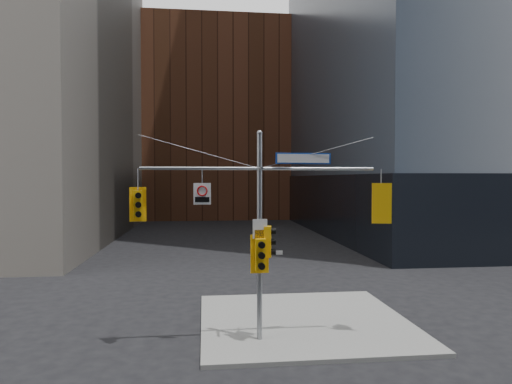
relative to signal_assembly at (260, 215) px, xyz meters
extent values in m
plane|color=black|center=(0.00, -1.99, -4.42)|extent=(160.00, 160.00, 0.00)
cube|color=gray|center=(2.00, 2.01, -4.34)|extent=(8.00, 8.00, 0.15)
cube|color=black|center=(28.00, 30.01, -1.42)|extent=(36.40, 36.40, 6.00)
cube|color=brown|center=(0.00, 56.01, 9.58)|extent=(26.00, 20.00, 28.00)
cylinder|color=gray|center=(0.00, 0.01, -0.82)|extent=(0.18, 0.18, 7.20)
sphere|color=gray|center=(0.00, 0.01, 2.78)|extent=(0.20, 0.20, 0.20)
cylinder|color=gray|center=(-2.00, 0.01, 1.58)|extent=(4.00, 0.11, 0.11)
cylinder|color=gray|center=(2.00, 0.01, 1.58)|extent=(4.00, 0.11, 0.11)
cylinder|color=gray|center=(0.00, -0.34, 1.58)|extent=(0.10, 0.70, 0.10)
cylinder|color=gray|center=(-2.00, 0.01, 2.13)|extent=(4.00, 0.02, 1.12)
cylinder|color=gray|center=(2.00, 0.01, 2.13)|extent=(4.00, 0.02, 1.12)
cube|color=#FFB40D|center=(-4.04, 0.01, 0.38)|extent=(0.33, 0.26, 0.93)
cube|color=#FFB40D|center=(-4.07, 0.16, 0.38)|extent=(0.55, 0.13, 1.15)
cylinder|color=black|center=(-4.01, -0.17, 0.69)|extent=(0.22, 0.17, 0.19)
cylinder|color=black|center=(-4.03, -0.10, 0.69)|extent=(0.17, 0.05, 0.17)
cylinder|color=black|center=(-4.01, -0.17, 0.38)|extent=(0.22, 0.17, 0.19)
cylinder|color=black|center=(-4.03, -0.10, 0.38)|extent=(0.17, 0.05, 0.17)
cylinder|color=black|center=(-4.01, -0.17, 0.07)|extent=(0.22, 0.17, 0.19)
cylinder|color=#0CE559|center=(-4.03, -0.10, 0.07)|extent=(0.17, 0.05, 0.17)
cube|color=#FFB40D|center=(4.30, 0.01, 0.38)|extent=(0.42, 0.34, 1.13)
cube|color=#FFB40D|center=(4.25, -0.18, 0.38)|extent=(0.66, 0.20, 1.40)
cylinder|color=black|center=(4.35, 0.22, 0.76)|extent=(0.27, 0.23, 0.24)
cylinder|color=black|center=(4.33, 0.13, 0.76)|extent=(0.20, 0.07, 0.21)
cylinder|color=black|center=(4.35, 0.22, 0.38)|extent=(0.27, 0.23, 0.24)
cylinder|color=black|center=(4.33, 0.13, 0.38)|extent=(0.20, 0.07, 0.21)
cylinder|color=black|center=(4.35, 0.22, 0.01)|extent=(0.27, 0.23, 0.24)
cylinder|color=black|center=(4.33, 0.13, 0.01)|extent=(0.20, 0.07, 0.21)
cube|color=#FFB40D|center=(0.28, 0.01, -0.91)|extent=(0.30, 0.38, 1.06)
cylinder|color=black|center=(0.48, -0.03, -0.56)|extent=(0.20, 0.25, 0.22)
cylinder|color=black|center=(0.40, -0.02, -0.56)|extent=(0.06, 0.19, 0.19)
cylinder|color=black|center=(0.48, -0.03, -0.91)|extent=(0.20, 0.25, 0.22)
cylinder|color=black|center=(0.40, -0.02, -0.91)|extent=(0.06, 0.19, 0.19)
cylinder|color=black|center=(0.48, -0.03, -1.27)|extent=(0.20, 0.25, 0.22)
cylinder|color=black|center=(0.40, -0.02, -1.27)|extent=(0.06, 0.19, 0.19)
cube|color=#FFB40D|center=(0.00, -0.27, -1.31)|extent=(0.36, 0.26, 1.06)
cube|color=#FFB40D|center=(-0.01, -0.09, -1.31)|extent=(0.63, 0.07, 1.31)
cylinder|color=black|center=(0.01, -0.47, -0.96)|extent=(0.23, 0.17, 0.22)
cylinder|color=black|center=(0.01, -0.39, -0.96)|extent=(0.19, 0.03, 0.19)
cylinder|color=black|center=(0.01, -0.47, -1.31)|extent=(0.23, 0.17, 0.22)
cylinder|color=black|center=(0.01, -0.39, -1.31)|extent=(0.19, 0.03, 0.19)
cylinder|color=black|center=(0.01, -0.47, -1.66)|extent=(0.23, 0.17, 0.22)
cylinder|color=black|center=(0.01, -0.39, -1.66)|extent=(0.19, 0.03, 0.19)
cube|color=#11389F|center=(1.52, 0.01, 1.93)|extent=(1.97, 0.24, 0.38)
cube|color=silver|center=(1.52, -0.02, 1.93)|extent=(1.85, 0.20, 0.30)
cube|color=silver|center=(-1.94, -0.01, 0.73)|extent=(0.58, 0.07, 0.72)
torus|color=#B20A0A|center=(-1.94, -0.03, 0.83)|extent=(0.36, 0.07, 0.36)
cube|color=black|center=(-1.94, -0.03, 0.54)|extent=(0.48, 0.04, 0.17)
cube|color=silver|center=(0.00, -0.11, -0.46)|extent=(0.50, 0.09, 0.66)
cube|color=#D88C00|center=(0.00, -0.13, -0.64)|extent=(0.37, 0.05, 0.29)
cube|color=silver|center=(0.45, 0.01, -1.29)|extent=(0.69, 0.11, 0.14)
cube|color=#145926|center=(0.00, 0.46, -1.53)|extent=(0.09, 0.70, 0.14)
camera|label=1|loc=(-1.89, -15.37, 1.24)|focal=32.00mm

